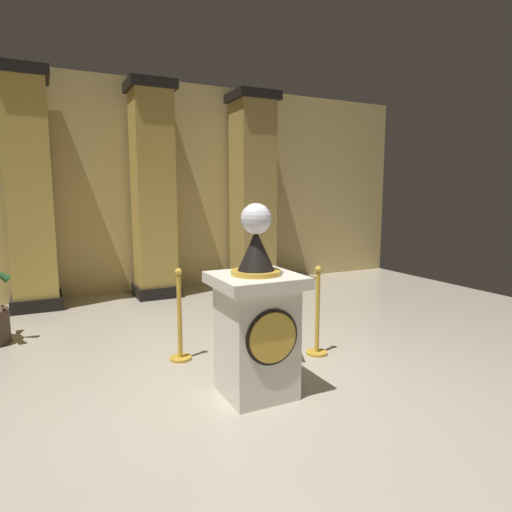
# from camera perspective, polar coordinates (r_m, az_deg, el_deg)

# --- Properties ---
(ground_plane) EXTENTS (11.09, 11.09, 0.00)m
(ground_plane) POSITION_cam_1_polar(r_m,az_deg,el_deg) (4.26, 1.24, -16.90)
(ground_plane) COLOR #B2A893
(back_wall) EXTENTS (11.09, 0.16, 3.80)m
(back_wall) POSITION_cam_1_polar(r_m,az_deg,el_deg) (8.33, -14.07, 8.60)
(back_wall) COLOR tan
(back_wall) RESTS_ON ground_plane
(pedestal_clock) EXTENTS (0.74, 0.74, 1.72)m
(pedestal_clock) POSITION_cam_1_polar(r_m,az_deg,el_deg) (3.93, 0.04, -8.42)
(pedestal_clock) COLOR silver
(pedestal_clock) RESTS_ON ground_plane
(stanchion_near) EXTENTS (0.24, 0.24, 1.01)m
(stanchion_near) POSITION_cam_1_polar(r_m,az_deg,el_deg) (5.02, 7.98, -8.74)
(stanchion_near) COLOR gold
(stanchion_near) RESTS_ON ground_plane
(stanchion_far) EXTENTS (0.24, 0.24, 1.02)m
(stanchion_far) POSITION_cam_1_polar(r_m,az_deg,el_deg) (4.88, -9.88, -9.25)
(stanchion_far) COLOR gold
(stanchion_far) RESTS_ON ground_plane
(velvet_rope) EXTENTS (1.01, 1.00, 0.22)m
(velvet_rope) POSITION_cam_1_polar(r_m,az_deg,el_deg) (4.78, -0.84, -4.12)
(velvet_rope) COLOR #591419
(column_left) EXTENTS (0.77, 0.77, 3.65)m
(column_left) POSITION_cam_1_polar(r_m,az_deg,el_deg) (7.61, -27.43, 7.32)
(column_left) COLOR black
(column_left) RESTS_ON ground_plane
(column_right) EXTENTS (0.82, 0.82, 3.65)m
(column_right) POSITION_cam_1_polar(r_m,az_deg,el_deg) (8.46, -0.44, 8.23)
(column_right) COLOR black
(column_right) RESTS_ON ground_plane
(column_centre_rear) EXTENTS (0.77, 0.77, 3.65)m
(column_centre_rear) POSITION_cam_1_polar(r_m,az_deg,el_deg) (7.82, -13.22, 8.02)
(column_centre_rear) COLOR black
(column_centre_rear) RESTS_ON ground_plane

